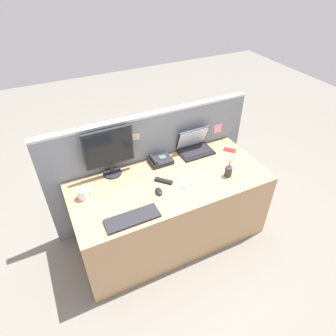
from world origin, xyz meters
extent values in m
plane|color=slate|center=(0.00, 0.00, 0.00)|extent=(10.00, 10.00, 0.00)
cube|color=tan|center=(0.00, 0.00, 0.37)|extent=(1.84, 0.81, 0.74)
cube|color=gray|center=(0.00, 0.45, 0.60)|extent=(2.16, 0.06, 1.20)
cube|color=#B7BAC1|center=(0.00, 0.45, 1.21)|extent=(2.16, 0.07, 0.02)
cube|color=yellow|center=(-0.60, 0.41, 0.91)|extent=(0.08, 0.01, 0.10)
cube|color=yellow|center=(0.51, 0.41, 0.85)|extent=(0.08, 0.01, 0.08)
cube|color=beige|center=(-0.18, 0.41, 1.04)|extent=(0.11, 0.01, 0.07)
cube|color=pink|center=(0.78, 0.41, 0.89)|extent=(0.10, 0.01, 0.11)
cylinder|color=#232328|center=(-0.44, 0.34, 0.75)|extent=(0.17, 0.17, 0.02)
cylinder|color=#232328|center=(-0.44, 0.34, 0.81)|extent=(0.04, 0.04, 0.11)
cube|color=#232328|center=(-0.44, 0.35, 1.03)|extent=(0.45, 0.03, 0.36)
cube|color=black|center=(-0.44, 0.34, 1.03)|extent=(0.42, 0.01, 0.33)
cube|color=black|center=(0.44, 0.30, 0.75)|extent=(0.35, 0.25, 0.02)
cube|color=black|center=(0.44, 0.31, 0.76)|extent=(0.31, 0.18, 0.00)
cube|color=black|center=(0.44, 0.38, 0.88)|extent=(0.35, 0.10, 0.24)
cube|color=silver|center=(0.44, 0.38, 0.87)|extent=(0.33, 0.08, 0.22)
cube|color=#232328|center=(0.04, 0.30, 0.76)|extent=(0.22, 0.17, 0.05)
cube|color=#4C6B5B|center=(0.07, 0.32, 0.79)|extent=(0.07, 0.06, 0.01)
cylinder|color=#232328|center=(-0.03, 0.30, 0.80)|extent=(0.04, 0.15, 0.04)
cube|color=#232328|center=(-0.48, -0.29, 0.75)|extent=(0.44, 0.16, 0.02)
ellipsoid|color=black|center=(-0.16, -0.09, 0.76)|extent=(0.07, 0.11, 0.03)
cylinder|color=#333338|center=(0.52, -0.16, 0.79)|extent=(0.07, 0.07, 0.10)
cylinder|color=red|center=(0.53, -0.16, 0.85)|extent=(0.01, 0.02, 0.14)
cylinder|color=black|center=(0.53, -0.16, 0.85)|extent=(0.02, 0.01, 0.13)
cube|color=#B7BAC1|center=(0.12, -0.09, 0.74)|extent=(0.15, 0.14, 0.01)
cube|color=#B22323|center=(0.79, 0.18, 0.74)|extent=(0.14, 0.14, 0.01)
cube|color=black|center=(-0.06, 0.02, 0.75)|extent=(0.15, 0.15, 0.02)
cylinder|color=white|center=(-0.77, 0.13, 0.79)|extent=(0.09, 0.09, 0.10)
torus|color=white|center=(-0.71, 0.13, 0.79)|extent=(0.05, 0.01, 0.05)
camera|label=1|loc=(-0.93, -1.85, 2.49)|focal=31.45mm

